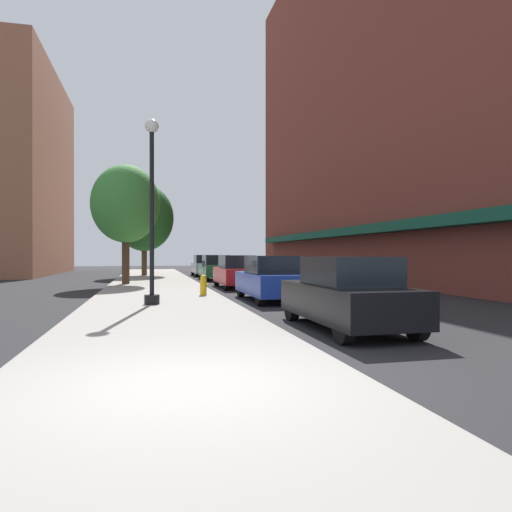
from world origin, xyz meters
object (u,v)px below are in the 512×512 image
object	(u,v)px
car_silver	(205,266)
car_black	(347,294)
tree_mid	(144,218)
car_blue	(270,279)
lamppost	(152,208)
car_red	(237,272)
tree_near	(126,204)
parking_meter_near	(204,271)
car_green	(216,268)
fire_hydrant	(203,285)

from	to	relation	value
car_silver	car_black	bearing A→B (deg)	-89.62
tree_mid	car_blue	size ratio (longest dim) A/B	1.60
lamppost	car_red	bearing A→B (deg)	61.44
tree_mid	car_red	bearing A→B (deg)	-69.86
car_black	car_silver	bearing A→B (deg)	91.64
tree_near	car_silver	world-z (taller)	tree_near
car_blue	car_red	xyz separation A→B (m)	(0.00, 6.56, 0.00)
car_silver	parking_meter_near	bearing A→B (deg)	-96.76
tree_near	tree_mid	world-z (taller)	tree_mid
tree_near	car_red	size ratio (longest dim) A/B	1.49
car_blue	parking_meter_near	bearing A→B (deg)	114.58
car_green	tree_mid	bearing A→B (deg)	133.28
fire_hydrant	car_blue	distance (m)	2.80
parking_meter_near	tree_mid	xyz separation A→B (m)	(-2.69, 14.96, 3.50)
lamppost	car_red	xyz separation A→B (m)	(4.26, 7.83, -2.39)
fire_hydrant	car_green	xyz separation A→B (m)	(2.28, 12.31, 0.29)
lamppost	car_blue	distance (m)	5.05
car_green	tree_near	bearing A→B (deg)	-138.60
tree_near	car_black	distance (m)	17.29
car_black	parking_meter_near	bearing A→B (deg)	101.82
parking_meter_near	tree_near	xyz separation A→B (m)	(-3.60, 5.11, 3.46)
tree_near	car_red	bearing A→B (deg)	-26.91
tree_near	car_silver	xyz separation A→B (m)	(5.55, 10.46, -3.60)
car_silver	car_red	bearing A→B (deg)	-89.62
car_red	car_green	distance (m)	7.37
lamppost	tree_mid	world-z (taller)	tree_mid
fire_hydrant	car_green	world-z (taller)	car_green
parking_meter_near	tree_near	world-z (taller)	tree_near
parking_meter_near	car_red	world-z (taller)	car_red
parking_meter_near	car_red	xyz separation A→B (m)	(1.95, 2.30, -0.14)
car_blue	car_silver	size ratio (longest dim) A/B	1.00
car_blue	car_silver	distance (m)	19.83
car_black	car_green	xyz separation A→B (m)	(0.00, 20.53, 0.00)
lamppost	car_silver	bearing A→B (deg)	78.58
lamppost	tree_near	xyz separation A→B (m)	(-1.28, 10.65, 1.21)
fire_hydrant	car_green	size ratio (longest dim) A/B	0.18
lamppost	car_silver	world-z (taller)	lamppost
lamppost	tree_near	bearing A→B (deg)	96.87
car_black	lamppost	bearing A→B (deg)	130.32
tree_near	tree_mid	distance (m)	9.89
lamppost	fire_hydrant	bearing A→B (deg)	55.47
tree_near	car_red	distance (m)	7.19
car_green	car_silver	xyz separation A→B (m)	(0.00, 5.91, 0.00)
tree_mid	car_silver	xyz separation A→B (m)	(4.64, 0.61, -3.65)
lamppost	car_red	distance (m)	9.23
car_red	car_silver	bearing A→B (deg)	91.54
fire_hydrant	parking_meter_near	bearing A→B (deg)	82.97
fire_hydrant	car_black	world-z (taller)	car_black
car_blue	car_green	world-z (taller)	same
parking_meter_near	car_blue	bearing A→B (deg)	-65.40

